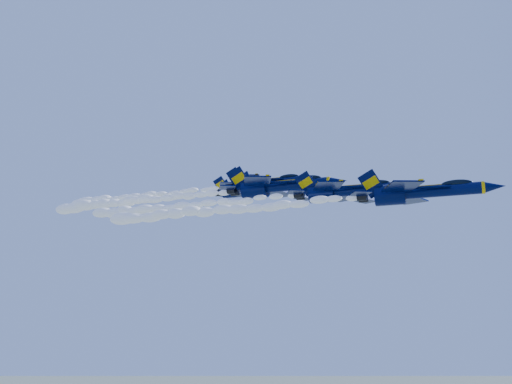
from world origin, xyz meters
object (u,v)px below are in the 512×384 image
(jet_lead, at_px, (418,192))
(jet_fourth, at_px, (265,183))
(jet_third, at_px, (278,186))
(jet_fifth, at_px, (247,190))
(jet_second, at_px, (346,191))

(jet_lead, height_order, jet_fourth, jet_fourth)
(jet_lead, distance_m, jet_third, 26.92)
(jet_lead, xyz_separation_m, jet_fifth, (-35.22, 32.57, 10.39))
(jet_second, bearing_deg, jet_fifth, 136.55)
(jet_fourth, bearing_deg, jet_lead, -40.21)
(jet_fourth, relative_size, jet_fifth, 1.03)
(jet_lead, relative_size, jet_fourth, 0.94)
(jet_fifth, bearing_deg, jet_lead, -42.76)
(jet_third, distance_m, jet_fifth, 23.13)
(jet_fifth, bearing_deg, jet_third, -55.16)
(jet_third, bearing_deg, jet_lead, -32.09)
(jet_second, bearing_deg, jet_fourth, 140.29)
(jet_lead, height_order, jet_third, jet_third)
(jet_second, xyz_separation_m, jet_third, (-11.90, 4.94, 2.82))
(jet_lead, bearing_deg, jet_second, 138.96)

